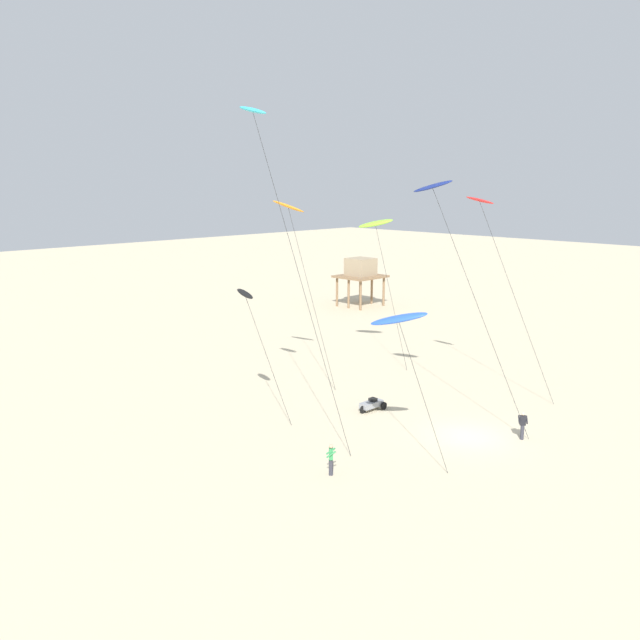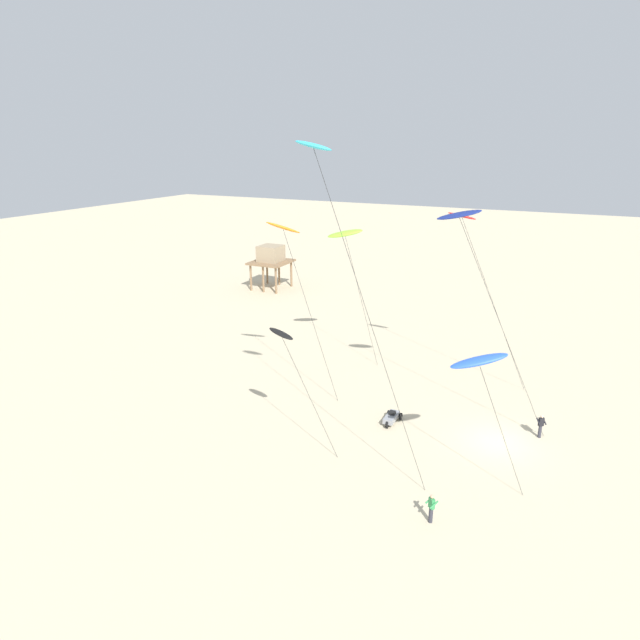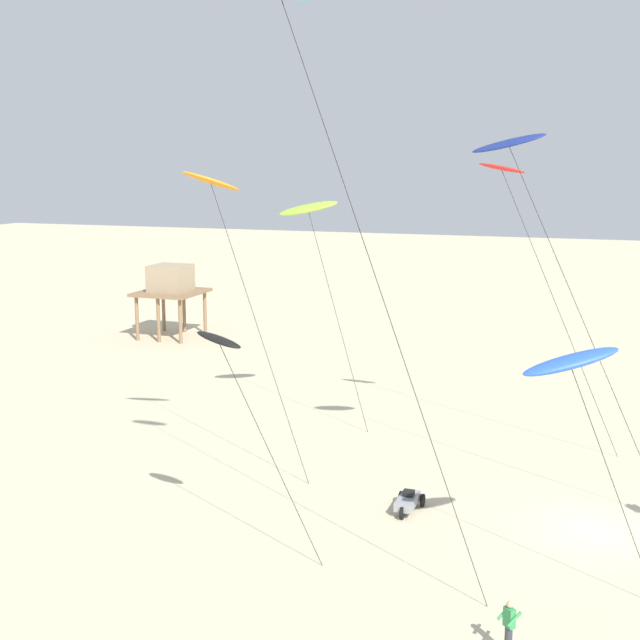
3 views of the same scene
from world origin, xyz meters
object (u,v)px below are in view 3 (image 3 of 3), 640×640
(kite_orange, at_px, (212,185))
(kite_flyer_middle, at_px, (509,626))
(kite_lime, at_px, (309,209))
(kite_cyan, at_px, (285,5))
(kite_black, at_px, (220,342))
(kite_blue, at_px, (571,363))
(stilt_house, at_px, (171,284))
(kite_red, at_px, (504,174))
(beach_buggy, at_px, (408,501))
(kite_navy, at_px, (510,147))

(kite_orange, height_order, kite_flyer_middle, kite_orange)
(kite_lime, bearing_deg, kite_cyan, -162.03)
(kite_orange, bearing_deg, kite_flyer_middle, -125.19)
(kite_flyer_middle, bearing_deg, kite_black, 74.78)
(kite_blue, relative_size, kite_orange, 0.62)
(kite_black, relative_size, stilt_house, 1.42)
(kite_orange, distance_m, kite_lime, 8.28)
(kite_black, xyz_separation_m, kite_orange, (7.06, 3.69, 5.06))
(kite_red, distance_m, kite_blue, 15.46)
(kite_lime, xyz_separation_m, beach_buggy, (-8.75, -7.45, -11.09))
(kite_black, xyz_separation_m, kite_lime, (15.10, 2.34, 3.65))
(kite_cyan, relative_size, kite_black, 2.31)
(kite_lime, distance_m, beach_buggy, 15.97)
(kite_cyan, relative_size, kite_orange, 1.40)
(kite_black, relative_size, kite_flyer_middle, 4.95)
(kite_black, bearing_deg, kite_flyer_middle, -105.22)
(kite_cyan, bearing_deg, kite_navy, -30.27)
(kite_black, height_order, kite_orange, kite_orange)
(kite_orange, height_order, kite_navy, kite_navy)
(kite_black, bearing_deg, kite_cyan, -115.94)
(kite_blue, bearing_deg, kite_orange, 68.46)
(kite_navy, bearing_deg, stilt_house, 48.15)
(kite_blue, bearing_deg, kite_red, 16.52)
(kite_navy, bearing_deg, kite_blue, -156.27)
(kite_orange, height_order, kite_lime, kite_orange)
(kite_navy, bearing_deg, kite_red, 9.21)
(kite_flyer_middle, bearing_deg, beach_buggy, 29.53)
(kite_blue, height_order, stilt_house, kite_blue)
(kite_black, bearing_deg, beach_buggy, -38.81)
(kite_red, relative_size, kite_orange, 1.02)
(kite_cyan, height_order, kite_blue, kite_cyan)
(kite_orange, distance_m, kite_navy, 12.26)
(kite_cyan, distance_m, kite_black, 11.01)
(kite_navy, height_order, kite_flyer_middle, kite_navy)
(kite_blue, height_order, kite_navy, kite_navy)
(kite_blue, relative_size, kite_lime, 0.70)
(kite_cyan, bearing_deg, stilt_house, 34.01)
(kite_orange, bearing_deg, kite_navy, -86.46)
(kite_black, bearing_deg, kite_blue, -84.50)
(kite_flyer_middle, bearing_deg, kite_navy, 9.82)
(kite_blue, bearing_deg, beach_buggy, 50.16)
(kite_blue, relative_size, kite_black, 1.02)
(kite_flyer_middle, distance_m, beach_buggy, 10.53)
(kite_red, relative_size, kite_blue, 1.65)
(kite_navy, distance_m, stilt_house, 40.93)
(kite_navy, xyz_separation_m, kite_lime, (7.29, 10.80, -2.91))
(kite_blue, distance_m, kite_orange, 17.02)
(kite_navy, distance_m, kite_flyer_middle, 17.30)
(beach_buggy, bearing_deg, kite_black, 141.19)
(kite_cyan, xyz_separation_m, stilt_house, (35.75, 24.12, -14.06))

